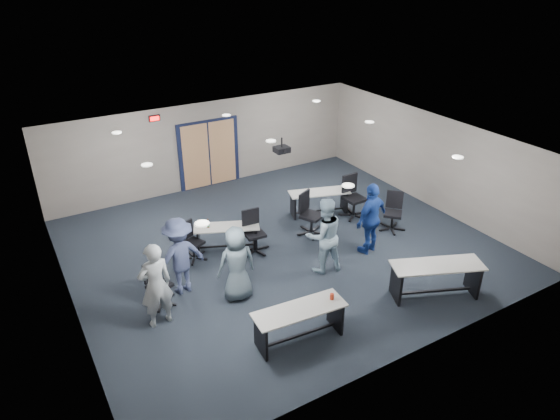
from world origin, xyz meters
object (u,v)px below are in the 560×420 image
chair_loose_right (393,212)px  person_back (179,256)px  chair_back_c (312,214)px  person_plaid (237,264)px  table_front_right (436,274)px  chair_back_a (193,242)px  table_back_right (319,199)px  person_lightblue (324,236)px  chair_loose_left (159,284)px  person_navy (371,218)px  chair_back_b (254,232)px  chair_back_d (355,197)px  person_gray (156,285)px  table_front_left (300,319)px  table_back_left (227,233)px

chair_loose_right → person_back: size_ratio=0.59×
chair_loose_right → chair_back_c: bearing=-158.5°
chair_loose_right → person_plaid: person_plaid is taller
table_front_right → chair_back_a: size_ratio=2.12×
person_plaid → chair_back_a: bearing=-76.7°
chair_back_a → chair_loose_right: bearing=-37.9°
table_back_right → person_lightblue: bearing=-105.0°
table_front_right → person_back: bearing=170.6°
table_back_right → chair_loose_left: bearing=-144.0°
table_front_right → person_navy: person_navy is taller
table_back_right → person_navy: person_navy is taller
table_back_right → chair_back_c: size_ratio=1.55×
chair_back_b → chair_back_c: size_ratio=0.93×
person_lightblue → person_back: size_ratio=1.03×
chair_back_d → person_gray: (-6.20, -1.70, 0.31)m
chair_back_a → chair_back_b: size_ratio=0.89×
chair_back_a → chair_back_c: (3.14, -0.41, 0.10)m
table_back_right → person_back: bearing=-144.3°
person_gray → person_back: 1.12m
chair_back_a → person_gray: person_gray is taller
chair_back_b → chair_loose_left: (-2.69, -0.86, -0.05)m
table_front_left → chair_back_d: bearing=45.7°
person_back → person_plaid: bearing=132.7°
chair_back_a → table_front_left: bearing=-103.3°
chair_back_a → person_plaid: 1.96m
table_back_left → person_navy: bearing=-8.0°
chair_back_d → person_back: 5.50m
table_front_right → table_back_left: (-3.03, 4.01, -0.09)m
table_front_left → chair_back_d: (4.06, 3.53, 0.10)m
chair_back_a → person_gray: bearing=-151.4°
table_back_right → person_navy: (-0.07, -2.30, 0.44)m
table_front_right → chair_back_b: size_ratio=1.90×
person_navy → person_back: bearing=-24.4°
table_front_right → chair_back_b: bearing=147.8°
table_back_right → chair_loose_left: (-5.22, -1.74, 0.02)m
chair_back_c → person_lightblue: size_ratio=0.63×
table_back_right → person_lightblue: (-1.54, -2.41, 0.44)m
chair_loose_left → person_plaid: size_ratio=0.58×
chair_back_a → chair_back_c: bearing=-30.9°
table_front_left → person_lightblue: bearing=49.6°
chair_back_d → chair_back_a: bearing=175.5°
chair_back_d → chair_loose_left: bearing=-171.7°
chair_back_d → chair_loose_right: (0.41, -1.13, -0.08)m
chair_back_c → person_plaid: bearing=-179.3°
table_front_left → chair_back_a: bearing=104.8°
table_back_right → chair_loose_left: size_ratio=1.83×
chair_loose_left → chair_back_d: bearing=-13.6°
table_back_left → table_back_right: 3.11m
chair_back_c → person_navy: 1.66m
table_back_left → chair_back_a: (-0.89, -0.00, 0.03)m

